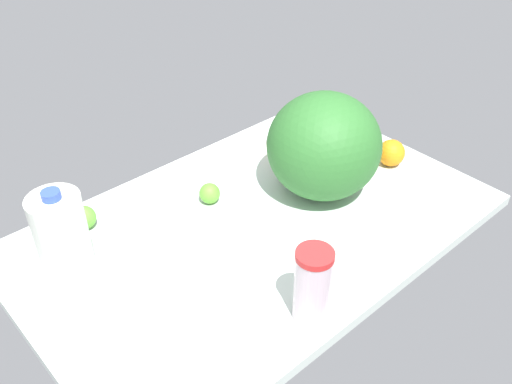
{
  "coord_description": "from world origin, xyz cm",
  "views": [
    {
      "loc": [
        -75.7,
        -84.55,
        97.0
      ],
      "look_at": [
        0.0,
        0.0,
        13.0
      ],
      "focal_mm": 40.0,
      "sensor_mm": 36.0,
      "label": 1
    }
  ],
  "objects_px": {
    "lime_by_jug": "(210,193)",
    "orange_far_back": "(391,153)",
    "watermelon": "(324,146)",
    "orange_near_front": "(281,135)",
    "tumbler_cup": "(313,285)",
    "lime_loose": "(84,218)",
    "milk_jug": "(63,241)"
  },
  "relations": [
    {
      "from": "lime_by_jug",
      "to": "orange_far_back",
      "type": "xyz_separation_m",
      "value": [
        0.51,
        -0.21,
        0.01
      ]
    },
    {
      "from": "watermelon",
      "to": "lime_by_jug",
      "type": "bearing_deg",
      "value": 148.36
    },
    {
      "from": "orange_near_front",
      "to": "orange_far_back",
      "type": "bearing_deg",
      "value": -59.52
    },
    {
      "from": "tumbler_cup",
      "to": "lime_by_jug",
      "type": "height_order",
      "value": "tumbler_cup"
    },
    {
      "from": "lime_by_jug",
      "to": "watermelon",
      "type": "bearing_deg",
      "value": -31.64
    },
    {
      "from": "watermelon",
      "to": "lime_loose",
      "type": "bearing_deg",
      "value": 152.86
    },
    {
      "from": "watermelon",
      "to": "orange_near_front",
      "type": "distance_m",
      "value": 0.27
    },
    {
      "from": "tumbler_cup",
      "to": "orange_near_front",
      "type": "bearing_deg",
      "value": 51.4
    },
    {
      "from": "milk_jug",
      "to": "orange_near_front",
      "type": "relative_size",
      "value": 3.2
    },
    {
      "from": "milk_jug",
      "to": "lime_by_jug",
      "type": "height_order",
      "value": "milk_jug"
    },
    {
      "from": "milk_jug",
      "to": "lime_by_jug",
      "type": "bearing_deg",
      "value": 3.3
    },
    {
      "from": "orange_near_front",
      "to": "watermelon",
      "type": "bearing_deg",
      "value": -108.0
    },
    {
      "from": "lime_by_jug",
      "to": "orange_far_back",
      "type": "height_order",
      "value": "orange_far_back"
    },
    {
      "from": "tumbler_cup",
      "to": "orange_far_back",
      "type": "bearing_deg",
      "value": 22.48
    },
    {
      "from": "lime_loose",
      "to": "orange_far_back",
      "type": "xyz_separation_m",
      "value": [
        0.81,
        -0.34,
        0.01
      ]
    },
    {
      "from": "orange_far_back",
      "to": "orange_near_front",
      "type": "bearing_deg",
      "value": 120.48
    },
    {
      "from": "milk_jug",
      "to": "tumbler_cup",
      "type": "bearing_deg",
      "value": -52.9
    },
    {
      "from": "milk_jug",
      "to": "lime_loose",
      "type": "xyz_separation_m",
      "value": [
        0.11,
        0.15,
        -0.09
      ]
    },
    {
      "from": "lime_by_jug",
      "to": "orange_far_back",
      "type": "distance_m",
      "value": 0.55
    },
    {
      "from": "watermelon",
      "to": "orange_far_back",
      "type": "distance_m",
      "value": 0.27
    },
    {
      "from": "lime_loose",
      "to": "orange_far_back",
      "type": "relative_size",
      "value": 0.78
    },
    {
      "from": "orange_near_front",
      "to": "orange_far_back",
      "type": "xyz_separation_m",
      "value": [
        0.17,
        -0.29,
        0.0
      ]
    },
    {
      "from": "watermelon",
      "to": "orange_near_front",
      "type": "bearing_deg",
      "value": 72.0
    },
    {
      "from": "lime_by_jug",
      "to": "tumbler_cup",
      "type": "bearing_deg",
      "value": -100.82
    },
    {
      "from": "watermelon",
      "to": "orange_far_back",
      "type": "relative_size",
      "value": 3.84
    },
    {
      "from": "orange_near_front",
      "to": "lime_by_jug",
      "type": "distance_m",
      "value": 0.35
    },
    {
      "from": "tumbler_cup",
      "to": "orange_near_front",
      "type": "height_order",
      "value": "tumbler_cup"
    },
    {
      "from": "watermelon",
      "to": "lime_loose",
      "type": "xyz_separation_m",
      "value": [
        -0.57,
        0.29,
        -0.11
      ]
    },
    {
      "from": "orange_near_front",
      "to": "lime_loose",
      "type": "relative_size",
      "value": 1.28
    },
    {
      "from": "milk_jug",
      "to": "lime_loose",
      "type": "height_order",
      "value": "milk_jug"
    },
    {
      "from": "tumbler_cup",
      "to": "lime_by_jug",
      "type": "distance_m",
      "value": 0.47
    },
    {
      "from": "orange_near_front",
      "to": "tumbler_cup",
      "type": "bearing_deg",
      "value": -128.6
    }
  ]
}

